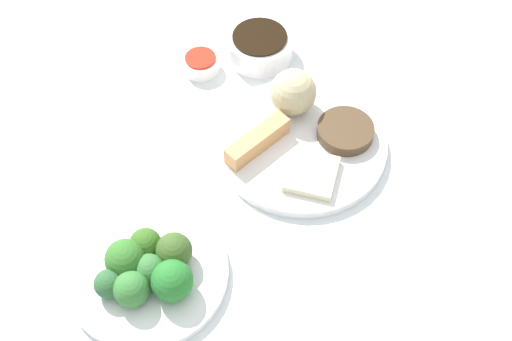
# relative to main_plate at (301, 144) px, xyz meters

# --- Properties ---
(tabletop) EXTENTS (2.20, 2.20, 0.02)m
(tabletop) POSITION_rel_main_plate_xyz_m (0.03, 0.03, -0.02)
(tabletop) COLOR silver
(tabletop) RESTS_ON ground
(main_plate) EXTENTS (0.27, 0.27, 0.02)m
(main_plate) POSITION_rel_main_plate_xyz_m (0.00, 0.00, 0.00)
(main_plate) COLOR white
(main_plate) RESTS_ON tabletop
(rice_scoop) EXTENTS (0.07, 0.07, 0.07)m
(rice_scoop) POSITION_rel_main_plate_xyz_m (0.00, -0.07, 0.04)
(rice_scoop) COLOR #C3B187
(rice_scoop) RESTS_ON main_plate
(spring_roll) EXTENTS (0.11, 0.09, 0.03)m
(spring_roll) POSITION_rel_main_plate_xyz_m (0.07, 0.00, 0.02)
(spring_roll) COLOR tan
(spring_roll) RESTS_ON main_plate
(crab_rangoon_wonton) EXTENTS (0.10, 0.10, 0.01)m
(crab_rangoon_wonton) POSITION_rel_main_plate_xyz_m (-0.00, 0.07, 0.01)
(crab_rangoon_wonton) COLOR beige
(crab_rangoon_wonton) RESTS_ON main_plate
(stir_fry_heap) EXTENTS (0.09, 0.09, 0.02)m
(stir_fry_heap) POSITION_rel_main_plate_xyz_m (-0.07, -0.00, 0.02)
(stir_fry_heap) COLOR #4C3723
(stir_fry_heap) RESTS_ON main_plate
(broccoli_plate) EXTENTS (0.22, 0.22, 0.01)m
(broccoli_plate) POSITION_rel_main_plate_xyz_m (0.25, 0.18, -0.00)
(broccoli_plate) COLOR white
(broccoli_plate) RESTS_ON tabletop
(broccoli_floret_0) EXTENTS (0.05, 0.05, 0.05)m
(broccoli_floret_0) POSITION_rel_main_plate_xyz_m (0.21, 0.17, 0.03)
(broccoli_floret_0) COLOR #3A5724
(broccoli_floret_0) RESTS_ON broccoli_plate
(broccoli_floret_1) EXTENTS (0.05, 0.05, 0.05)m
(broccoli_floret_1) POSITION_rel_main_plate_xyz_m (0.28, 0.18, 0.03)
(broccoli_floret_1) COLOR #336E28
(broccoli_floret_1) RESTS_ON broccoli_plate
(broccoli_floret_2) EXTENTS (0.05, 0.05, 0.05)m
(broccoli_floret_2) POSITION_rel_main_plate_xyz_m (0.27, 0.22, 0.03)
(broccoli_floret_2) COLOR #367434
(broccoli_floret_2) RESTS_ON broccoli_plate
(broccoli_floret_3) EXTENTS (0.06, 0.06, 0.06)m
(broccoli_floret_3) POSITION_rel_main_plate_xyz_m (0.22, 0.22, 0.03)
(broccoli_floret_3) COLOR #25702A
(broccoli_floret_3) RESTS_ON broccoli_plate
(broccoli_floret_4) EXTENTS (0.04, 0.04, 0.04)m
(broccoli_floret_4) POSITION_rel_main_plate_xyz_m (0.25, 0.16, 0.03)
(broccoli_floret_4) COLOR #346320
(broccoli_floret_4) RESTS_ON broccoli_plate
(broccoli_floret_5) EXTENTS (0.04, 0.04, 0.04)m
(broccoli_floret_5) POSITION_rel_main_plate_xyz_m (0.25, 0.20, 0.03)
(broccoli_floret_5) COLOR #367036
(broccoli_floret_5) RESTS_ON broccoli_plate
(broccoli_floret_6) EXTENTS (0.04, 0.04, 0.04)m
(broccoli_floret_6) POSITION_rel_main_plate_xyz_m (0.30, 0.21, 0.03)
(broccoli_floret_6) COLOR #2D5C33
(broccoli_floret_6) RESTS_ON broccoli_plate
(soy_sauce_bowl) EXTENTS (0.11, 0.11, 0.04)m
(soy_sauce_bowl) POSITION_rel_main_plate_xyz_m (0.03, -0.21, 0.01)
(soy_sauce_bowl) COLOR white
(soy_sauce_bowl) RESTS_ON tabletop
(soy_sauce_bowl_liquid) EXTENTS (0.09, 0.09, 0.00)m
(soy_sauce_bowl_liquid) POSITION_rel_main_plate_xyz_m (0.03, -0.21, 0.04)
(soy_sauce_bowl_liquid) COLOR black
(soy_sauce_bowl_liquid) RESTS_ON soy_sauce_bowl
(sauce_ramekin_sweet_and_sour) EXTENTS (0.06, 0.06, 0.02)m
(sauce_ramekin_sweet_and_sour) POSITION_rel_main_plate_xyz_m (0.13, -0.19, 0.00)
(sauce_ramekin_sweet_and_sour) COLOR white
(sauce_ramekin_sweet_and_sour) RESTS_ON tabletop
(sauce_ramekin_sweet_and_sour_liquid) EXTENTS (0.05, 0.05, 0.00)m
(sauce_ramekin_sweet_and_sour_liquid) POSITION_rel_main_plate_xyz_m (0.13, -0.19, 0.02)
(sauce_ramekin_sweet_and_sour_liquid) COLOR red
(sauce_ramekin_sweet_and_sour_liquid) RESTS_ON sauce_ramekin_sweet_and_sour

